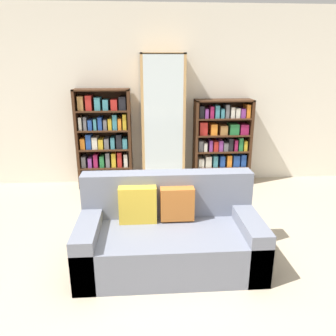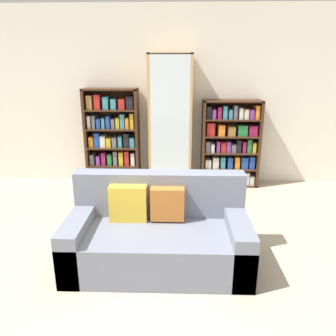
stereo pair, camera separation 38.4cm
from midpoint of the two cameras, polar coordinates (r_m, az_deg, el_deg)
ground_plane at (r=3.00m, az=-3.83°, el=-20.47°), size 16.00×16.00×0.00m
wall_back at (r=5.22m, az=-4.31°, el=12.08°), size 6.41×0.06×2.70m
couch at (r=3.20m, az=-3.35°, el=-11.68°), size 1.69×0.85×0.83m
bookshelf_left at (r=5.18m, az=-13.07°, el=4.66°), size 0.83×0.32×1.51m
display_cabinet at (r=5.05m, az=-3.09°, el=7.98°), size 0.65×0.36×2.01m
bookshelf_right at (r=5.23m, az=7.33°, el=4.19°), size 0.89×0.32×1.34m
wine_bottle at (r=4.66m, az=2.41°, el=-3.94°), size 0.07×0.07×0.33m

